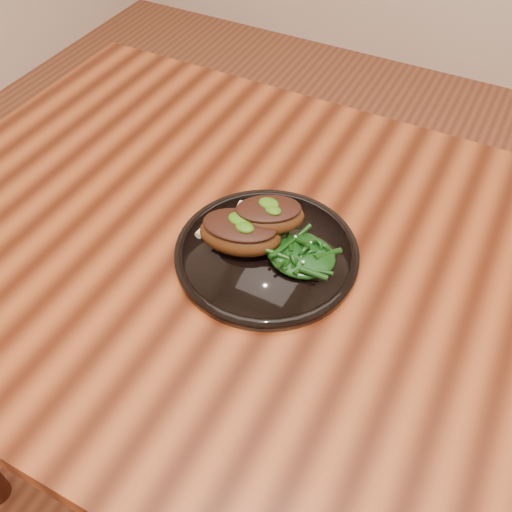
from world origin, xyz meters
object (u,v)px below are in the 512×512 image
Objects in this scene: plate at (267,253)px; lamb_chop_front at (240,232)px; greens_heap at (302,252)px; desk at (409,346)px.

lamb_chop_front is at bearing -166.36° from plate.
greens_heap is (0.05, 0.00, 0.02)m from plate.
greens_heap reaches higher than desk.
lamb_chop_front is (-0.26, -0.02, 0.12)m from desk.
plate is 0.06m from greens_heap.
plate is (-0.22, -0.01, 0.09)m from desk.
lamb_chop_front reaches higher than plate.
desk is 17.01× the size of greens_heap.
plate reaches higher than desk.
lamb_chop_front is at bearing -171.16° from greens_heap.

